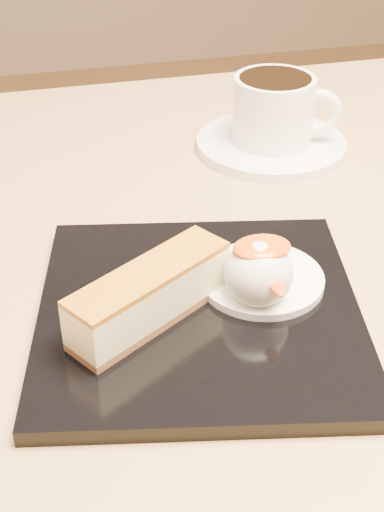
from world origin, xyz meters
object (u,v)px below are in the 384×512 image
object	(u,v)px
ice_cream_scoop	(258,273)
dessert_plate	(199,312)
cheesecake	(150,295)
saucer	(271,144)
coffee_cup	(275,108)
table	(158,412)

from	to	relation	value
ice_cream_scoop	dessert_plate	bearing A→B (deg)	172.87
cheesecake	saucer	xyz separation A→B (m)	(0.17, 0.25, -0.03)
ice_cream_scoop	saucer	bearing A→B (deg)	68.21
dessert_plate	coffee_cup	size ratio (longest dim) A/B	2.12
dessert_plate	saucer	distance (m)	0.28
dessert_plate	cheesecake	size ratio (longest dim) A/B	1.83
dessert_plate	saucer	world-z (taller)	dessert_plate
dessert_plate	saucer	size ratio (longest dim) A/B	1.47
ice_cream_scoop	coffee_cup	world-z (taller)	coffee_cup
dessert_plate	coffee_cup	distance (m)	0.28
saucer	coffee_cup	xyz separation A→B (m)	(0.00, -0.00, 0.04)
dessert_plate	cheesecake	xyz separation A→B (m)	(-0.04, -0.00, 0.03)
dessert_plate	cheesecake	world-z (taller)	cheesecake
dessert_plate	coffee_cup	world-z (taller)	coffee_cup
coffee_cup	ice_cream_scoop	bearing A→B (deg)	-91.15
table	coffee_cup	xyz separation A→B (m)	(0.16, 0.18, 0.20)
cheesecake	ice_cream_scoop	size ratio (longest dim) A/B	2.54
table	ice_cream_scoop	bearing A→B (deg)	-50.12
table	saucer	bearing A→B (deg)	48.13
dessert_plate	ice_cream_scoop	distance (m)	0.05
dessert_plate	ice_cream_scoop	size ratio (longest dim) A/B	4.65
table	saucer	xyz separation A→B (m)	(0.16, 0.18, 0.16)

